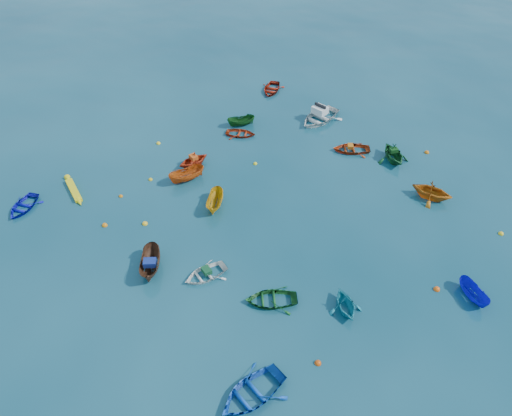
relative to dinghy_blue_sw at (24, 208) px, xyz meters
The scene contains 34 objects.
ground 14.55m from the dinghy_blue_sw, 11.78° to the left, with size 160.00×160.00×0.00m, color #093344.
dinghy_blue_sw is the anchor object (origin of this frame).
dinghy_white_near 14.63m from the dinghy_blue_sw, ahead, with size 1.95×2.72×0.56m, color white.
sampan_brown_mid 11.42m from the dinghy_blue_sw, ahead, with size 1.17×3.09×1.20m, color #53301E.
dinghy_blue_se 21.30m from the dinghy_blue_sw, 10.14° to the right, with size 2.61×3.65×0.76m, color #0E48B3.
dinghy_orange_w 12.51m from the dinghy_blue_sw, 54.23° to the left, with size 2.14×2.48×1.30m, color red.
sampan_yellow_mid 13.46m from the dinghy_blue_sw, 31.51° to the left, with size 1.03×2.74×1.06m, color orange.
dinghy_green_e 19.02m from the dinghy_blue_sw, ahead, with size 2.15×3.01×0.62m, color #13521D.
dinghy_cyan_se 23.09m from the dinghy_blue_sw, ahead, with size 1.97×2.28×1.20m, color teal.
dinghy_red_nw 17.68m from the dinghy_blue_sw, 62.54° to the left, with size 1.80×2.51×0.52m, color #A92A0E.
sampan_orange_n 11.61m from the dinghy_blue_sw, 46.52° to the left, with size 1.08×2.87×1.11m, color #BF5012.
dinghy_green_n 27.65m from the dinghy_blue_sw, 42.67° to the left, with size 2.48×2.88×1.52m, color #114C21.
dinghy_red_ne 25.00m from the dinghy_blue_sw, 47.05° to the left, with size 2.12×2.97×0.62m, color #AA330E.
sampan_blue_far 29.96m from the dinghy_blue_sw, 15.51° to the left, with size 0.90×2.40×0.93m, color #1010CD.
dinghy_red_far 24.62m from the dinghy_blue_sw, 74.44° to the left, with size 2.16×3.02×0.63m, color #A2200D.
dinghy_orange_far 28.86m from the dinghy_blue_sw, 32.96° to the left, with size 2.46×2.86×1.50m, color #BE6211.
sampan_green_far 18.53m from the dinghy_blue_sw, 66.54° to the left, with size 0.93×2.47×0.96m, color #114C17.
kayak_yellow 3.54m from the dinghy_blue_sw, 61.71° to the left, with size 0.50×3.47×0.34m, color yellow, non-canonical shape.
motorboat_white 24.78m from the dinghy_blue_sw, 58.89° to the left, with size 3.02×4.22×1.48m, color silver.
tarp_green_a 14.69m from the dinghy_blue_sw, ahead, with size 0.62×0.47×0.30m, color #124827.
tarp_blue_a 11.53m from the dinghy_blue_sw, ahead, with size 0.76×0.57×0.37m, color navy.
tarp_orange_a 12.59m from the dinghy_blue_sw, 54.28° to the left, with size 0.64×0.48×0.31m, color #D24D15.
tarp_green_b 27.67m from the dinghy_blue_sw, 42.88° to the left, with size 0.61×0.46×0.30m, color #104114.
tarp_orange_b 24.90m from the dinghy_blue_sw, 47.12° to the left, with size 0.57×0.43×0.28m, color #C26113.
buoy_or_a 6.34m from the dinghy_blue_sw, 14.50° to the left, with size 0.39×0.39×0.39m, color orange.
buoy_ye_a 8.93m from the dinghy_blue_sw, 20.31° to the left, with size 0.38×0.38×0.38m, color yellow.
buoy_or_b 23.01m from the dinghy_blue_sw, ahead, with size 0.36×0.36×0.36m, color #D3460B.
buoy_ye_b 8.99m from the dinghy_blue_sw, 51.76° to the left, with size 0.31×0.31×0.31m, color gold.
buoy_or_c 6.68m from the dinghy_blue_sw, 41.81° to the left, with size 0.30×0.30×0.30m, color orange.
buoy_ye_c 17.08m from the dinghy_blue_sw, 48.57° to the left, with size 0.32×0.32×0.32m, color yellow.
buoy_or_d 27.99m from the dinghy_blue_sw, 15.64° to the left, with size 0.39×0.39×0.39m, color #FB570D.
buoy_ye_d 11.55m from the dinghy_blue_sw, 74.94° to the left, with size 0.36×0.36×0.36m, color yellow.
buoy_or_e 30.79m from the dinghy_blue_sw, 43.40° to the left, with size 0.39×0.39×0.39m, color orange.
buoy_ye_e 32.66m from the dinghy_blue_sw, 26.19° to the left, with size 0.35×0.35×0.35m, color yellow.
Camera 1 is at (13.19, -17.19, 23.13)m, focal length 35.00 mm.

